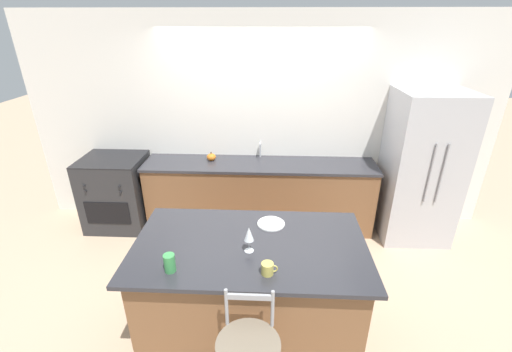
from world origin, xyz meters
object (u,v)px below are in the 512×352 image
dinner_plate (271,223)px  tumbler_cup (170,263)px  refrigerator (421,168)px  coffee_mug (268,269)px  wine_glass (249,234)px  pumpkin_decoration (211,157)px  oven_range (117,192)px

dinner_plate → tumbler_cup: bearing=-138.1°
refrigerator → coffee_mug: 2.71m
wine_glass → tumbler_cup: (-0.55, -0.26, -0.08)m
coffee_mug → pumpkin_decoration: (-0.76, 2.15, -0.02)m
oven_range → tumbler_cup: size_ratio=6.99×
oven_range → dinner_plate: size_ratio=4.01×
oven_range → wine_glass: wine_glass is taller
wine_glass → refrigerator: bearing=41.3°
refrigerator → pumpkin_decoration: (-2.60, 0.15, 0.03)m
refrigerator → dinner_plate: (-1.81, -1.35, 0.01)m
refrigerator → tumbler_cup: size_ratio=13.44×
refrigerator → dinner_plate: 2.26m
coffee_mug → pumpkin_decoration: 2.28m
oven_range → wine_glass: bearing=-43.3°
oven_range → tumbler_cup: 2.49m
wine_glass → coffee_mug: 0.32m
wine_glass → tumbler_cup: size_ratio=1.56×
dinner_plate → tumbler_cup: (-0.72, -0.65, 0.06)m
dinner_plate → coffee_mug: 0.65m
wine_glass → pumpkin_decoration: bearing=107.9°
dinner_plate → wine_glass: 0.45m
pumpkin_decoration → tumbler_cup: bearing=-88.3°
refrigerator → wine_glass: size_ratio=8.61×
dinner_plate → pumpkin_decoration: size_ratio=2.07×
tumbler_cup → dinner_plate: bearing=41.9°
dinner_plate → pumpkin_decoration: pumpkin_decoration is taller
tumbler_cup → pumpkin_decoration: 2.15m
coffee_mug → pumpkin_decoration: bearing=109.5°
dinner_plate → wine_glass: bearing=-113.5°
oven_range → wine_glass: size_ratio=4.48×
oven_range → wine_glass: 2.66m
coffee_mug → tumbler_cup: 0.70m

